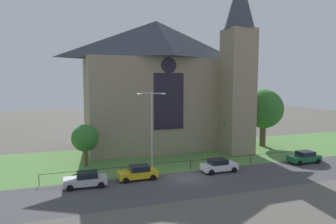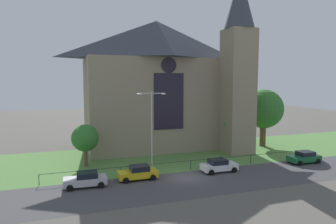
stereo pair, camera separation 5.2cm
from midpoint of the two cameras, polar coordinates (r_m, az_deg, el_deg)
The scene contains 13 objects.
ground at distance 43.12m, azimuth -1.75°, elevation -8.34°, with size 160.00×160.00×0.00m, color #56544C.
road_asphalt at distance 32.31m, azimuth 4.74°, elevation -13.23°, with size 120.00×8.00×0.01m, color #424244.
grass_verge at distance 41.27m, azimuth -0.91°, elevation -8.98°, with size 120.00×20.00×0.01m, color #517F3D.
church_building at distance 48.21m, azimuth -1.12°, elevation 5.50°, with size 23.20×16.20×26.00m.
iron_railing at distance 36.60m, azimuth 4.28°, elevation -9.34°, with size 33.60×0.07×1.13m.
tree_right_far at distance 51.30m, azimuth 17.56°, elevation 0.52°, with size 6.33×6.33×9.27m.
tree_left_near at distance 38.77m, azimuth -15.43°, elevation -4.80°, with size 3.35×3.35×5.25m.
tree_right_near at distance 45.91m, azimuth 12.60°, elevation -2.30°, with size 3.85×3.85×6.16m.
streetlamp_near at distance 33.93m, azimuth -3.14°, elevation -2.10°, with size 3.37×0.26×9.40m.
parked_car_silver at distance 32.04m, azimuth -15.31°, elevation -12.20°, with size 4.25×2.12×1.51m.
parked_car_yellow at distance 33.29m, azimuth -5.72°, elevation -11.32°, with size 4.22×2.07×1.51m.
parked_car_white at distance 36.29m, azimuth 9.54°, elevation -9.93°, with size 4.21×2.05×1.51m.
parked_car_green at distance 43.32m, azimuth 24.32°, elevation -7.78°, with size 4.20×2.03×1.51m.
Camera 1 is at (-12.37, -29.94, 10.54)m, focal length 32.25 mm.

